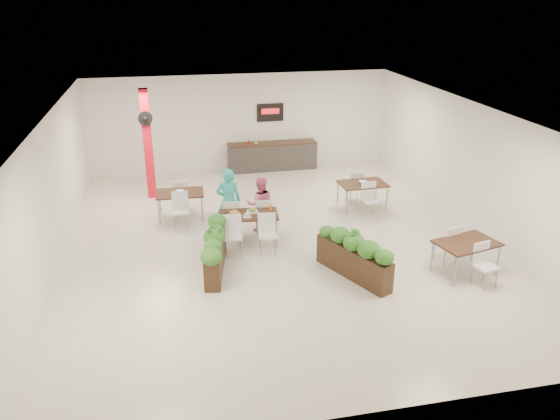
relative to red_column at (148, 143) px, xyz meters
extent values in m
plane|color=beige|center=(3.00, -3.79, -1.64)|extent=(12.00, 12.00, 0.00)
cube|color=white|center=(3.00, 2.21, -0.04)|extent=(10.00, 0.10, 3.20)
cube|color=white|center=(3.00, -9.79, -0.04)|extent=(10.00, 0.10, 3.20)
cube|color=white|center=(-2.00, -3.79, -0.04)|extent=(0.10, 12.00, 3.20)
cube|color=white|center=(8.00, -3.79, -0.04)|extent=(0.10, 12.00, 3.20)
cube|color=white|center=(3.00, -3.79, 1.56)|extent=(10.00, 12.00, 0.04)
cube|color=red|center=(0.00, 0.01, -0.04)|extent=(0.25, 0.25, 3.20)
cylinder|color=black|center=(0.00, -0.17, 0.76)|extent=(0.40, 0.06, 0.40)
sphere|color=black|center=(0.00, -0.21, 0.76)|extent=(0.12, 0.12, 0.12)
cube|color=#2C2927|center=(4.00, 1.86, -1.19)|extent=(3.00, 0.60, 0.90)
cube|color=black|center=(4.00, 1.86, -0.72)|extent=(3.00, 0.62, 0.04)
cube|color=black|center=(4.00, 2.17, 0.26)|extent=(0.90, 0.04, 0.60)
cube|color=red|center=(4.00, 2.14, 0.31)|extent=(0.60, 0.02, 0.18)
imported|color=maroon|center=(3.20, 1.86, -0.61)|extent=(0.09, 0.09, 0.19)
imported|color=gold|center=(3.45, 1.86, -0.62)|extent=(0.13, 0.13, 0.17)
cube|color=black|center=(2.34, -3.69, -0.91)|extent=(1.47, 0.93, 0.04)
cylinder|color=gray|center=(1.67, -3.97, -1.29)|extent=(0.04, 0.04, 0.71)
cylinder|color=gray|center=(2.94, -4.09, -1.29)|extent=(0.04, 0.04, 0.71)
cylinder|color=gray|center=(1.73, -3.29, -1.29)|extent=(0.04, 0.04, 0.71)
cylinder|color=gray|center=(3.01, -3.42, -1.29)|extent=(0.04, 0.04, 0.71)
cube|color=white|center=(2.00, -3.06, -1.19)|extent=(0.46, 0.46, 0.05)
cube|color=white|center=(1.98, -3.25, -0.94)|extent=(0.42, 0.08, 0.45)
cylinder|color=gray|center=(2.18, -2.91, -1.43)|extent=(0.02, 0.02, 0.43)
cylinder|color=gray|center=(1.84, -2.87, -1.43)|extent=(0.02, 0.02, 0.43)
cylinder|color=gray|center=(2.15, -3.24, -1.43)|extent=(0.02, 0.02, 0.43)
cylinder|color=gray|center=(1.81, -3.21, -1.43)|extent=(0.02, 0.02, 0.43)
cube|color=white|center=(2.79, -3.13, -1.19)|extent=(0.46, 0.46, 0.05)
cube|color=white|center=(2.77, -3.32, -0.94)|extent=(0.42, 0.08, 0.45)
cylinder|color=gray|center=(2.98, -2.98, -1.43)|extent=(0.02, 0.02, 0.43)
cylinder|color=gray|center=(2.64, -2.95, -1.43)|extent=(0.02, 0.02, 0.43)
cylinder|color=gray|center=(2.95, -3.32, -1.43)|extent=(0.02, 0.02, 0.43)
cylinder|color=gray|center=(2.61, -3.29, -1.43)|extent=(0.02, 0.02, 0.43)
cube|color=white|center=(1.88, -4.25, -1.19)|extent=(0.46, 0.46, 0.05)
cube|color=white|center=(1.90, -4.06, -0.94)|extent=(0.42, 0.08, 0.45)
cylinder|color=gray|center=(1.70, -4.41, -1.43)|extent=(0.02, 0.02, 0.43)
cylinder|color=gray|center=(2.03, -4.44, -1.43)|extent=(0.02, 0.02, 0.43)
cylinder|color=gray|center=(1.73, -4.07, -1.43)|extent=(0.02, 0.02, 0.43)
cylinder|color=gray|center=(2.07, -4.10, -1.43)|extent=(0.02, 0.02, 0.43)
cube|color=white|center=(2.68, -4.33, -1.19)|extent=(0.46, 0.46, 0.05)
cube|color=white|center=(2.70, -4.14, -0.94)|extent=(0.42, 0.08, 0.45)
cylinder|color=gray|center=(2.49, -4.48, -1.43)|extent=(0.02, 0.02, 0.43)
cylinder|color=gray|center=(2.83, -4.51, -1.43)|extent=(0.02, 0.02, 0.43)
cylinder|color=gray|center=(2.53, -4.14, -1.43)|extent=(0.02, 0.02, 0.43)
cylinder|color=gray|center=(2.86, -4.18, -1.43)|extent=(0.02, 0.02, 0.43)
cube|color=white|center=(1.98, -3.76, -0.89)|extent=(0.33, 0.33, 0.01)
ellipsoid|color=brown|center=(1.98, -3.76, -0.81)|extent=(0.22, 0.22, 0.13)
cube|color=white|center=(2.45, -3.58, -0.89)|extent=(0.28, 0.28, 0.01)
ellipsoid|color=gold|center=(2.45, -3.58, -0.82)|extent=(0.18, 0.18, 0.11)
cube|color=white|center=(2.72, -3.85, -0.89)|extent=(0.28, 0.28, 0.01)
ellipsoid|color=#511410|center=(2.72, -3.85, -0.83)|extent=(0.16, 0.16, 0.10)
cube|color=white|center=(2.27, -3.87, -0.89)|extent=(0.20, 0.20, 0.01)
ellipsoid|color=white|center=(2.27, -3.87, -0.84)|extent=(0.12, 0.12, 0.07)
cylinder|color=orange|center=(2.90, -3.60, -0.82)|extent=(0.07, 0.07, 0.15)
imported|color=brown|center=(1.80, -3.54, -0.84)|extent=(0.12, 0.12, 0.10)
imported|color=teal|center=(1.94, -3.04, -0.79)|extent=(0.66, 0.47, 1.71)
imported|color=pink|center=(2.74, -3.04, -0.93)|extent=(0.75, 0.61, 1.43)
cube|color=black|center=(1.40, -4.93, -1.31)|extent=(0.67, 2.03, 0.67)
ellipsoid|color=#28631C|center=(1.26, -5.77, -0.86)|extent=(0.40, 0.40, 0.32)
ellipsoid|color=#28631C|center=(1.33, -5.35, -0.86)|extent=(0.40, 0.40, 0.32)
ellipsoid|color=#28631C|center=(1.40, -4.93, -0.86)|extent=(0.40, 0.40, 0.32)
ellipsoid|color=#28631C|center=(1.47, -4.51, -0.86)|extent=(0.40, 0.40, 0.32)
ellipsoid|color=#28631C|center=(1.54, -4.09, -0.86)|extent=(0.40, 0.40, 0.32)
imported|color=#28631C|center=(1.40, -4.93, -0.76)|extent=(0.39, 0.34, 0.43)
cube|color=black|center=(4.26, -5.84, -1.31)|extent=(1.16, 1.98, 0.67)
ellipsoid|color=#28631C|center=(4.62, -6.62, -0.85)|extent=(0.40, 0.40, 0.32)
ellipsoid|color=#28631C|center=(4.44, -6.23, -0.85)|extent=(0.40, 0.40, 0.32)
ellipsoid|color=#28631C|center=(4.26, -5.84, -0.85)|extent=(0.40, 0.40, 0.32)
ellipsoid|color=#28631C|center=(4.08, -5.45, -0.85)|extent=(0.40, 0.40, 0.32)
ellipsoid|color=#28631C|center=(3.90, -5.06, -0.85)|extent=(0.40, 0.40, 0.32)
imported|color=#28631C|center=(4.26, -5.84, -0.75)|extent=(0.25, 0.25, 0.44)
cube|color=black|center=(0.77, -1.85, -0.91)|extent=(1.27, 0.88, 0.04)
cylinder|color=gray|center=(0.20, -2.18, -1.29)|extent=(0.04, 0.04, 0.71)
cylinder|color=gray|center=(1.32, -2.22, -1.29)|extent=(0.04, 0.04, 0.71)
cylinder|color=gray|center=(0.23, -1.47, -1.29)|extent=(0.04, 0.04, 0.71)
cylinder|color=gray|center=(1.35, -1.52, -1.29)|extent=(0.04, 0.04, 0.71)
cube|color=white|center=(0.80, -1.25, -1.19)|extent=(0.44, 0.44, 0.05)
cube|color=white|center=(0.79, -1.44, -0.94)|extent=(0.42, 0.06, 0.45)
cylinder|color=gray|center=(0.97, -1.09, -1.43)|extent=(0.02, 0.02, 0.43)
cylinder|color=gray|center=(0.63, -1.07, -1.43)|extent=(0.02, 0.02, 0.43)
cylinder|color=gray|center=(0.96, -1.43, -1.43)|extent=(0.02, 0.02, 0.43)
cylinder|color=gray|center=(0.62, -1.41, -1.43)|extent=(0.02, 0.02, 0.43)
cube|color=white|center=(0.75, -2.45, -1.19)|extent=(0.44, 0.44, 0.05)
cube|color=white|center=(0.76, -2.26, -0.94)|extent=(0.42, 0.06, 0.45)
cylinder|color=gray|center=(0.58, -2.61, -1.43)|extent=(0.02, 0.02, 0.43)
cylinder|color=gray|center=(0.92, -2.62, -1.43)|extent=(0.02, 0.02, 0.43)
cylinder|color=gray|center=(0.59, -2.27, -1.43)|extent=(0.02, 0.02, 0.43)
cylinder|color=gray|center=(0.93, -2.28, -1.43)|extent=(0.02, 0.02, 0.43)
imported|color=white|center=(0.77, -1.85, -0.87)|extent=(0.22, 0.22, 0.05)
cube|color=black|center=(5.79, -2.13, -0.91)|extent=(1.33, 0.91, 0.04)
cylinder|color=gray|center=(5.22, -2.52, -1.29)|extent=(0.04, 0.04, 0.71)
cylinder|color=gray|center=(6.39, -2.48, -1.29)|extent=(0.04, 0.04, 0.71)
cylinder|color=gray|center=(5.19, -1.78, -1.29)|extent=(0.04, 0.04, 0.71)
cylinder|color=gray|center=(6.36, -1.73, -1.29)|extent=(0.04, 0.04, 0.71)
cube|color=white|center=(5.76, -1.53, -1.19)|extent=(0.44, 0.44, 0.05)
cube|color=white|center=(5.77, -1.72, -0.94)|extent=(0.42, 0.06, 0.45)
cylinder|color=gray|center=(5.93, -1.35, -1.43)|extent=(0.02, 0.02, 0.43)
cylinder|color=gray|center=(5.59, -1.37, -1.43)|extent=(0.02, 0.02, 0.43)
cylinder|color=gray|center=(5.94, -1.69, -1.43)|extent=(0.02, 0.02, 0.43)
cylinder|color=gray|center=(5.60, -1.71, -1.43)|extent=(0.02, 0.02, 0.43)
cube|color=white|center=(5.81, -2.73, -1.19)|extent=(0.44, 0.44, 0.05)
cube|color=white|center=(5.81, -2.54, -0.94)|extent=(0.42, 0.06, 0.45)
cylinder|color=gray|center=(5.65, -2.90, -1.43)|extent=(0.02, 0.02, 0.43)
cylinder|color=gray|center=(5.99, -2.89, -1.43)|extent=(0.02, 0.02, 0.43)
cylinder|color=gray|center=(5.64, -2.57, -1.43)|extent=(0.02, 0.02, 0.43)
cylinder|color=gray|center=(5.98, -2.55, -1.43)|extent=(0.02, 0.02, 0.43)
imported|color=white|center=(5.79, -2.13, -0.87)|extent=(0.22, 0.22, 0.05)
cube|color=black|center=(6.67, -6.20, -0.91)|extent=(1.46, 1.14, 0.04)
cylinder|color=gray|center=(6.19, -6.70, -1.29)|extent=(0.04, 0.04, 0.71)
cylinder|color=gray|center=(7.33, -6.42, -1.29)|extent=(0.04, 0.04, 0.71)
cylinder|color=gray|center=(6.01, -5.97, -1.29)|extent=(0.04, 0.04, 0.71)
cylinder|color=gray|center=(7.16, -5.70, -1.29)|extent=(0.04, 0.04, 0.71)
cube|color=white|center=(6.53, -5.61, -1.19)|extent=(0.51, 0.51, 0.05)
cube|color=white|center=(6.58, -5.80, -0.94)|extent=(0.42, 0.14, 0.45)
cylinder|color=gray|center=(6.66, -5.41, -1.43)|extent=(0.02, 0.02, 0.43)
cylinder|color=gray|center=(6.33, -5.49, -1.43)|extent=(0.02, 0.02, 0.43)
cylinder|color=gray|center=(6.74, -5.74, -1.43)|extent=(0.02, 0.02, 0.43)
cylinder|color=gray|center=(6.41, -5.82, -1.43)|extent=(0.02, 0.02, 0.43)
cube|color=white|center=(6.81, -6.78, -1.19)|extent=(0.51, 0.51, 0.05)
cube|color=white|center=(6.77, -6.60, -0.94)|extent=(0.42, 0.14, 0.45)
cylinder|color=gray|center=(6.69, -6.98, -1.43)|extent=(0.02, 0.02, 0.43)
cylinder|color=gray|center=(7.02, -6.91, -1.43)|extent=(0.02, 0.02, 0.43)
cylinder|color=gray|center=(6.61, -6.65, -1.43)|extent=(0.02, 0.02, 0.43)
cylinder|color=gray|center=(6.94, -6.57, -1.43)|extent=(0.02, 0.02, 0.43)
camera|label=1|loc=(0.60, -15.67, 4.16)|focal=35.00mm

